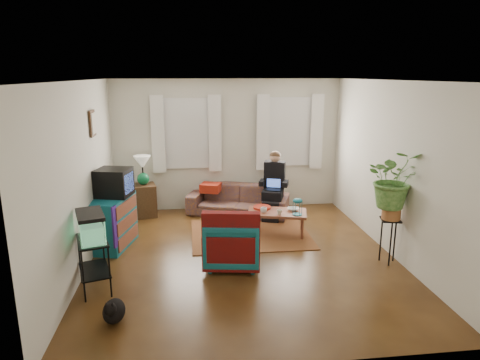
{
  "coord_description": "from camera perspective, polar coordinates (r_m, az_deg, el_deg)",
  "views": [
    {
      "loc": [
        -0.77,
        -5.93,
        2.69
      ],
      "look_at": [
        0.0,
        0.4,
        1.1
      ],
      "focal_mm": 32.0,
      "sensor_mm": 36.0,
      "label": 1
    }
  ],
  "objects": [
    {
      "name": "floor",
      "position": [
        6.56,
        0.43,
        -10.22
      ],
      "size": [
        4.5,
        5.0,
        0.01
      ],
      "primitive_type": "cube",
      "color": "#4F2B14",
      "rests_on": "ground"
    },
    {
      "name": "ceiling",
      "position": [
        5.98,
        0.48,
        13.14
      ],
      "size": [
        4.5,
        5.0,
        0.01
      ],
      "primitive_type": "cube",
      "color": "white",
      "rests_on": "wall_back"
    },
    {
      "name": "wall_back",
      "position": [
        8.58,
        -1.7,
        4.67
      ],
      "size": [
        4.5,
        0.01,
        2.6
      ],
      "primitive_type": "cube",
      "color": "silver",
      "rests_on": "floor"
    },
    {
      "name": "wall_front",
      "position": [
        3.78,
        5.37,
        -7.63
      ],
      "size": [
        4.5,
        0.01,
        2.6
      ],
      "primitive_type": "cube",
      "color": "silver",
      "rests_on": "floor"
    },
    {
      "name": "wall_left",
      "position": [
        6.27,
        -20.4,
        0.3
      ],
      "size": [
        0.01,
        5.0,
        2.6
      ],
      "primitive_type": "cube",
      "color": "silver",
      "rests_on": "floor"
    },
    {
      "name": "wall_right",
      "position": [
        6.8,
        19.61,
        1.38
      ],
      "size": [
        0.01,
        5.0,
        2.6
      ],
      "primitive_type": "cube",
      "color": "silver",
      "rests_on": "floor"
    },
    {
      "name": "window_left",
      "position": [
        8.49,
        -7.12,
        6.17
      ],
      "size": [
        1.08,
        0.04,
        1.38
      ],
      "primitive_type": "cube",
      "color": "white",
      "rests_on": "wall_back"
    },
    {
      "name": "window_right",
      "position": [
        8.73,
        6.55,
        6.4
      ],
      "size": [
        1.08,
        0.04,
        1.38
      ],
      "primitive_type": "cube",
      "color": "white",
      "rests_on": "wall_back"
    },
    {
      "name": "curtains_left",
      "position": [
        8.41,
        -7.12,
        6.1
      ],
      "size": [
        1.36,
        0.06,
        1.5
      ],
      "primitive_type": "cube",
      "color": "white",
      "rests_on": "wall_back"
    },
    {
      "name": "curtains_right",
      "position": [
        8.65,
        6.67,
        6.33
      ],
      "size": [
        1.36,
        0.06,
        1.5
      ],
      "primitive_type": "cube",
      "color": "white",
      "rests_on": "wall_back"
    },
    {
      "name": "picture_frame",
      "position": [
        6.97,
        -19.01,
        7.15
      ],
      "size": [
        0.04,
        0.32,
        0.4
      ],
      "primitive_type": "cube",
      "color": "#3D2616",
      "rests_on": "wall_left"
    },
    {
      "name": "area_rug",
      "position": [
        7.41,
        1.38,
        -7.22
      ],
      "size": [
        2.01,
        1.61,
        0.01
      ],
      "primitive_type": "cube",
      "rotation": [
        0.0,
        0.0,
        -0.0
      ],
      "color": "brown",
      "rests_on": "floor"
    },
    {
      "name": "sofa",
      "position": [
        8.36,
        -0.25,
        -2.05
      ],
      "size": [
        2.08,
        1.36,
        0.76
      ],
      "primitive_type": "imported",
      "rotation": [
        0.0,
        0.0,
        -0.34
      ],
      "color": "brown",
      "rests_on": "floor"
    },
    {
      "name": "seated_person",
      "position": [
        8.19,
        4.52,
        -1.0
      ],
      "size": [
        0.65,
        0.72,
        1.15
      ],
      "primitive_type": null,
      "rotation": [
        0.0,
        0.0,
        -0.34
      ],
      "color": "black",
      "rests_on": "sofa"
    },
    {
      "name": "side_table",
      "position": [
        8.47,
        -12.63,
        -2.66
      ],
      "size": [
        0.51,
        0.51,
        0.63
      ],
      "primitive_type": "cube",
      "rotation": [
        0.0,
        0.0,
        0.21
      ],
      "color": "#3A2915",
      "rests_on": "floor"
    },
    {
      "name": "table_lamp",
      "position": [
        8.32,
        -12.84,
        1.17
      ],
      "size": [
        0.38,
        0.38,
        0.57
      ],
      "primitive_type": null,
      "rotation": [
        0.0,
        0.0,
        0.21
      ],
      "color": "white",
      "rests_on": "side_table"
    },
    {
      "name": "dresser",
      "position": [
        7.08,
        -16.54,
        -5.4
      ],
      "size": [
        0.66,
        0.99,
        0.82
      ],
      "primitive_type": "cube",
      "rotation": [
        0.0,
        0.0,
        -0.24
      ],
      "color": "#106164",
      "rests_on": "floor"
    },
    {
      "name": "crt_tv",
      "position": [
        6.98,
        -16.47,
        -0.31
      ],
      "size": [
        0.59,
        0.56,
        0.44
      ],
      "primitive_type": "cube",
      "rotation": [
        0.0,
        0.0,
        -0.24
      ],
      "color": "black",
      "rests_on": "dresser"
    },
    {
      "name": "aquarium_stand",
      "position": [
        5.8,
        -18.87,
        -10.67
      ],
      "size": [
        0.51,
        0.69,
        0.68
      ],
      "primitive_type": "cube",
      "rotation": [
        0.0,
        0.0,
        0.3
      ],
      "color": "black",
      "rests_on": "floor"
    },
    {
      "name": "aquarium",
      "position": [
        5.61,
        -19.28,
        -5.8
      ],
      "size": [
        0.46,
        0.62,
        0.36
      ],
      "primitive_type": "cube",
      "rotation": [
        0.0,
        0.0,
        0.3
      ],
      "color": "#7FD899",
      "rests_on": "aquarium_stand"
    },
    {
      "name": "black_cat",
      "position": [
        5.14,
        -16.47,
        -16.13
      ],
      "size": [
        0.27,
        0.39,
        0.32
      ],
      "primitive_type": "ellipsoid",
      "rotation": [
        0.0,
        0.0,
        -0.07
      ],
      "color": "black",
      "rests_on": "floor"
    },
    {
      "name": "armchair",
      "position": [
        6.18,
        -1.03,
        -7.81
      ],
      "size": [
        0.87,
        0.83,
        0.79
      ],
      "primitive_type": "imported",
      "rotation": [
        0.0,
        0.0,
        2.98
      ],
      "color": "#115D67",
      "rests_on": "floor"
    },
    {
      "name": "serape_throw",
      "position": [
        5.84,
        -1.2,
        -7.42
      ],
      "size": [
        0.81,
        0.31,
        0.65
      ],
      "primitive_type": "cube",
      "rotation": [
        0.0,
        0.0,
        -0.16
      ],
      "color": "#9E0A0A",
      "rests_on": "armchair"
    },
    {
      "name": "coffee_table",
      "position": [
        7.4,
        4.94,
        -5.69
      ],
      "size": [
        1.09,
        0.77,
        0.41
      ],
      "primitive_type": "cube",
      "rotation": [
        0.0,
        0.0,
        -0.25
      ],
      "color": "brown",
      "rests_on": "floor"
    },
    {
      "name": "cup_a",
      "position": [
        7.25,
        3.17,
        -4.02
      ],
      "size": [
        0.14,
        0.14,
        0.09
      ],
      "primitive_type": "imported",
      "rotation": [
        0.0,
        0.0,
        -0.25
      ],
      "color": "white",
      "rests_on": "coffee_table"
    },
    {
      "name": "cup_b",
      "position": [
        7.17,
        5.28,
        -4.28
      ],
      "size": [
        0.11,
        0.11,
        0.08
      ],
      "primitive_type": "imported",
      "rotation": [
        0.0,
        0.0,
        -0.25
      ],
      "color": "beige",
      "rests_on": "coffee_table"
    },
    {
      "name": "bowl",
      "position": [
        7.41,
        7.09,
        -3.86
      ],
      "size": [
        0.24,
        0.24,
        0.05
      ],
      "primitive_type": "imported",
      "rotation": [
        0.0,
        0.0,
        -0.25
      ],
      "color": "white",
      "rests_on": "coffee_table"
    },
    {
      "name": "snack_tray",
      "position": [
        7.47,
        2.96,
        -3.67
      ],
      "size": [
        0.37,
        0.37,
        0.04
      ],
      "primitive_type": "cylinder",
      "rotation": [
        0.0,
        0.0,
        -0.25
      ],
      "color": "#B21414",
      "rests_on": "coffee_table"
    },
    {
      "name": "birdcage",
      "position": [
        7.16,
        7.67,
        -3.52
      ],
      "size": [
        0.2,
        0.2,
        0.29
      ],
      "primitive_type": null,
      "rotation": [
        0.0,
        0.0,
        -0.25
      ],
      "color": "#115B6B",
      "rests_on": "coffee_table"
    },
    {
      "name": "plant_stand",
      "position": [
        6.62,
        19.21,
        -7.67
      ],
      "size": [
        0.34,
        0.34,
        0.67
      ],
      "primitive_type": "cube",
      "rotation": [
        0.0,
        0.0,
        -0.23
      ],
      "color": "black",
      "rests_on": "floor"
    },
    {
      "name": "potted_plant",
      "position": [
        6.38,
        19.78,
        -0.99
      ],
      "size": [
        0.89,
        0.82,
        0.85
      ],
      "primitive_type": "imported",
      "rotation": [
        0.0,
        0.0,
        -0.23
      ],
      "color": "#599947",
      "rests_on": "plant_stand"
    }
  ]
}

